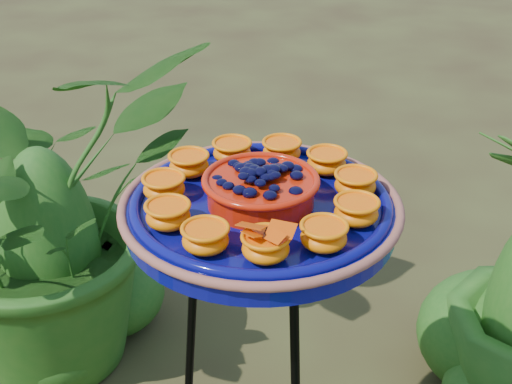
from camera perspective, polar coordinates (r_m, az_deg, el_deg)
tripod_stand at (r=1.42m, az=0.32°, el=-14.78°), size 0.41×0.41×0.89m
feeder_dish at (r=1.18m, az=0.38°, el=-0.97°), size 0.58×0.58×0.11m
shrub_back_left at (r=2.10m, az=-16.57°, el=-1.50°), size 1.12×1.16×0.99m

